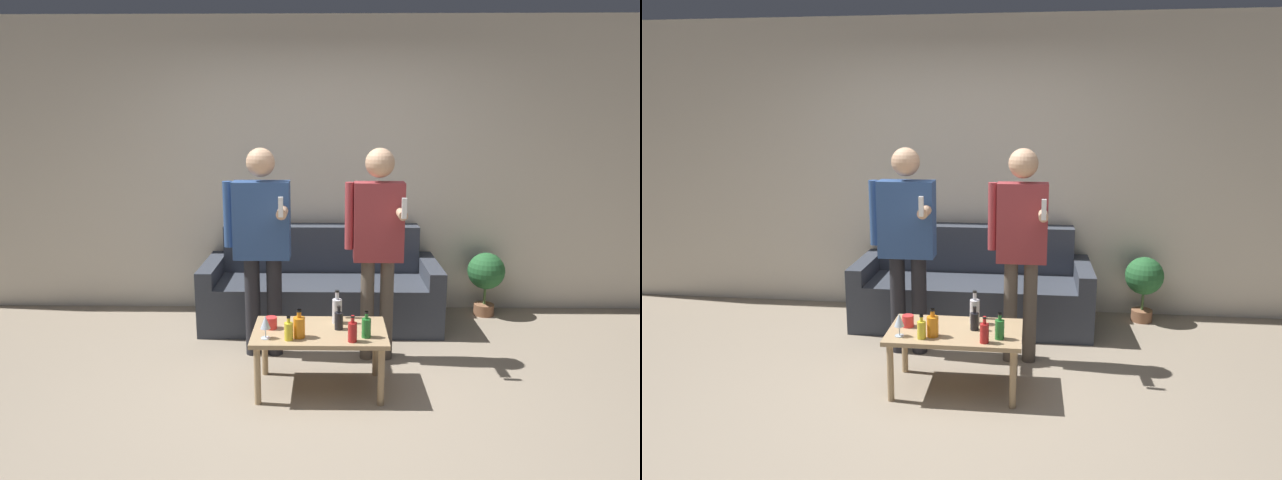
% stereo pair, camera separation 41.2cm
% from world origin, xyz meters
% --- Properties ---
extents(ground_plane, '(16.00, 16.00, 0.00)m').
position_xyz_m(ground_plane, '(0.00, 0.00, 0.00)').
color(ground_plane, gray).
extents(wall_back, '(8.00, 0.06, 2.70)m').
position_xyz_m(wall_back, '(0.00, 2.10, 1.35)').
color(wall_back, beige).
rests_on(wall_back, ground_plane).
extents(couch, '(2.06, 0.81, 0.84)m').
position_xyz_m(couch, '(0.04, 1.70, 0.30)').
color(couch, '#383D47').
rests_on(couch, ground_plane).
extents(coffee_table, '(0.90, 0.53, 0.43)m').
position_xyz_m(coffee_table, '(0.05, 0.38, 0.37)').
color(coffee_table, tan).
rests_on(coffee_table, ground_plane).
extents(bottle_orange, '(0.06, 0.06, 0.18)m').
position_xyz_m(bottle_orange, '(0.35, 0.26, 0.50)').
color(bottle_orange, '#23752D').
rests_on(bottle_orange, coffee_table).
extents(bottle_green, '(0.06, 0.06, 0.16)m').
position_xyz_m(bottle_green, '(0.18, 0.40, 0.49)').
color(bottle_green, black).
rests_on(bottle_green, coffee_table).
extents(bottle_dark, '(0.07, 0.07, 0.24)m').
position_xyz_m(bottle_dark, '(0.17, 0.52, 0.52)').
color(bottle_dark, silver).
rests_on(bottle_dark, coffee_table).
extents(bottle_yellow, '(0.08, 0.08, 0.19)m').
position_xyz_m(bottle_yellow, '(-0.08, 0.25, 0.50)').
color(bottle_yellow, orange).
rests_on(bottle_yellow, coffee_table).
extents(bottle_red, '(0.06, 0.06, 0.17)m').
position_xyz_m(bottle_red, '(0.26, 0.19, 0.49)').
color(bottle_red, '#B21E1E').
rests_on(bottle_red, coffee_table).
extents(bottle_clear, '(0.06, 0.06, 0.16)m').
position_xyz_m(bottle_clear, '(-0.15, 0.21, 0.49)').
color(bottle_clear, yellow).
rests_on(bottle_clear, coffee_table).
extents(wine_glass_near, '(0.07, 0.07, 0.16)m').
position_xyz_m(wine_glass_near, '(-0.30, 0.23, 0.53)').
color(wine_glass_near, silver).
rests_on(wine_glass_near, coffee_table).
extents(cup_on_table, '(0.08, 0.08, 0.08)m').
position_xyz_m(cup_on_table, '(-0.28, 0.41, 0.47)').
color(cup_on_table, red).
rests_on(cup_on_table, coffee_table).
extents(person_standing_left, '(0.50, 0.42, 1.60)m').
position_xyz_m(person_standing_left, '(-0.40, 0.96, 0.94)').
color(person_standing_left, '#232328').
rests_on(person_standing_left, ground_plane).
extents(person_standing_right, '(0.43, 0.41, 1.61)m').
position_xyz_m(person_standing_right, '(0.47, 0.89, 0.96)').
color(person_standing_right, brown).
rests_on(person_standing_right, ground_plane).
extents(potted_plant, '(0.34, 0.34, 0.59)m').
position_xyz_m(potted_plant, '(1.56, 1.87, 0.39)').
color(potted_plant, '#936042').
rests_on(potted_plant, ground_plane).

